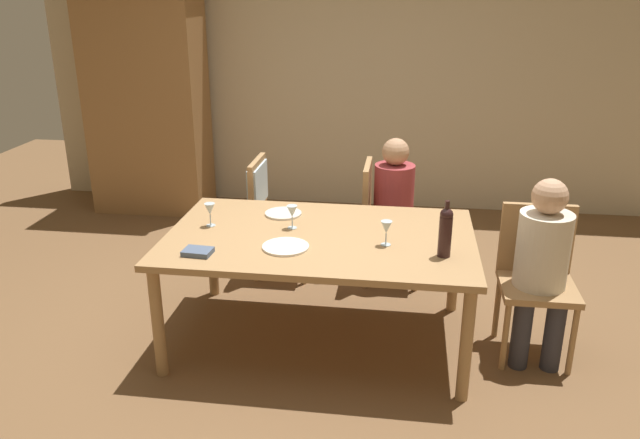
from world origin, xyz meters
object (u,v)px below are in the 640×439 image
Objects in this scene: handbag at (328,261)px; wine_glass_centre at (386,228)px; wine_bottle_tall_green at (445,231)px; chair_right_end at (537,270)px; chair_far_left at (268,201)px; wine_glass_near_right at (292,212)px; dinner_plate_guest_left at (283,213)px; dining_table at (320,245)px; dinner_plate_host at (286,247)px; chair_far_right at (381,214)px; person_man_bearded at (397,200)px; person_woman_host at (543,259)px; armoire_cabinet at (147,101)px; wine_glass_near_left at (210,210)px.

wine_glass_centre is at bearing -66.10° from handbag.
wine_bottle_tall_green reaches higher than handbag.
chair_right_end is 1.00× the size of chair_far_left.
dinner_plate_guest_left is (-0.10, 0.24, -0.10)m from wine_glass_near_right.
dinner_plate_host is at bearing -126.50° from dining_table.
chair_far_right reaches higher than dining_table.
wine_glass_near_right is (0.36, -0.88, 0.24)m from chair_far_left.
wine_bottle_tall_green reaches higher than wine_glass_centre.
person_man_bearded is 7.50× the size of wine_glass_near_right.
handbag is (-0.07, 0.97, -0.55)m from dining_table.
wine_glass_near_right reaches higher than dinner_plate_guest_left.
dining_table is 1.65× the size of person_woman_host.
armoire_cabinet is 4.08m from chair_right_end.
armoire_cabinet is at bearing -118.88° from person_man_bearded.
chair_far_left is at bearing -90.00° from chair_far_right.
chair_far_right is at bearing 108.56° from wine_bottle_tall_green.
handbag is (-1.39, 1.00, -0.55)m from person_woman_host.
armoire_cabinet is 2.37× the size of chair_far_left.
chair_right_end is at bearing -0.08° from wine_glass_near_right.
dinner_plate_guest_left is (-0.70, 0.43, -0.10)m from wine_glass_centre.
person_woman_host is (0.98, -1.00, 0.12)m from chair_far_right.
person_woman_host is 7.63× the size of wine_glass_near_right.
chair_far_left is at bearing 137.07° from wine_bottle_tall_green.
person_man_bearded is at bearing 38.32° from wine_glass_near_left.
chair_far_right is at bearing 59.33° from wine_glass_near_right.
person_woman_host is at bearing 18.37° from wine_bottle_tall_green.
chair_far_right is 0.59m from handbag.
armoire_cabinet is at bearing -120.02° from chair_far_right.
chair_far_right is 6.17× the size of wine_glass_near_left.
chair_far_left is 0.82× the size of person_man_bearded.
wine_glass_near_right is at bearing -30.67° from chair_far_right.
chair_far_right is at bearing 90.00° from chair_far_left.
wine_glass_near_left is 1.00× the size of wine_glass_near_right.
armoire_cabinet is 14.63× the size of wine_glass_near_right.
chair_right_end is 0.74m from wine_bottle_tall_green.
chair_right_end is at bearing -8.45° from dinner_plate_guest_left.
person_man_bearded is 1.48m from wine_glass_near_left.
wine_glass_near_left is 0.55× the size of dinner_plate_host.
dining_table reaches higher than handbag.
chair_right_end reaches higher than wine_glass_near_right.
wine_glass_near_right is (-0.92, 0.31, -0.05)m from wine_bottle_tall_green.
person_woman_host is 7.63× the size of wine_glass_centre.
chair_far_left is 1.45m from wine_glass_centre.
dining_table is 0.27m from wine_glass_near_right.
person_woman_host is at bearing -2.37° from wine_glass_near_left.
armoire_cabinet reaches higher than dinner_plate_host.
chair_far_left is 0.71m from dinner_plate_guest_left.
dining_table is (2.04, -2.34, -0.44)m from armoire_cabinet.
wine_glass_centre reaches higher than dinner_plate_guest_left.
person_man_bearded is at bearing -45.46° from chair_right_end.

